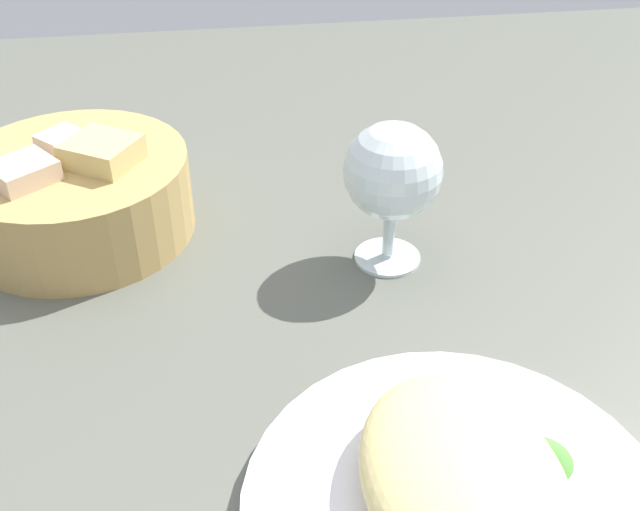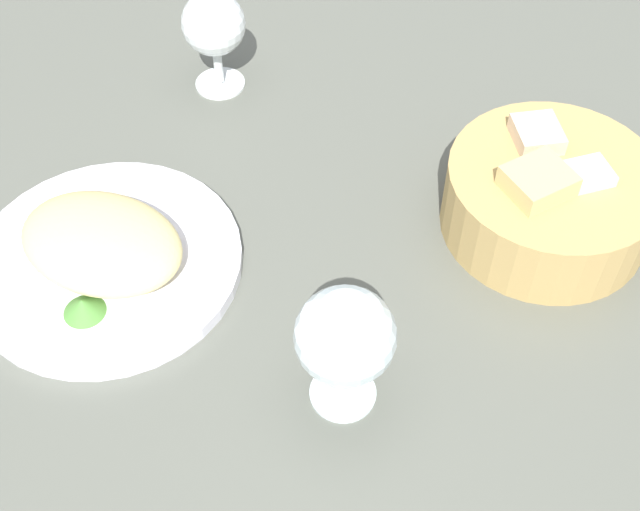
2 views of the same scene
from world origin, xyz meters
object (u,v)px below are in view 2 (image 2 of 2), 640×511
object	(u,v)px
plate	(108,262)
bread_basket	(548,197)
wine_glass_near	(345,339)
wine_glass_far	(214,27)

from	to	relation	value
plate	bread_basket	size ratio (longest dim) A/B	1.27
bread_basket	wine_glass_near	size ratio (longest dim) A/B	1.58
plate	wine_glass_near	xyz separation A→B (cm)	(25.72, -1.53, 7.55)
wine_glass_far	bread_basket	bearing A→B (deg)	-4.24
wine_glass_near	wine_glass_far	xyz separation A→B (cm)	(-31.10, 29.06, -0.51)
wine_glass_far	plate	bearing A→B (deg)	-78.94
bread_basket	wine_glass_near	distance (cm)	27.74
bread_basket	wine_glass_far	distance (cm)	39.59
plate	wine_glass_near	bearing A→B (deg)	-3.40
wine_glass_far	wine_glass_near	bearing A→B (deg)	-43.05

